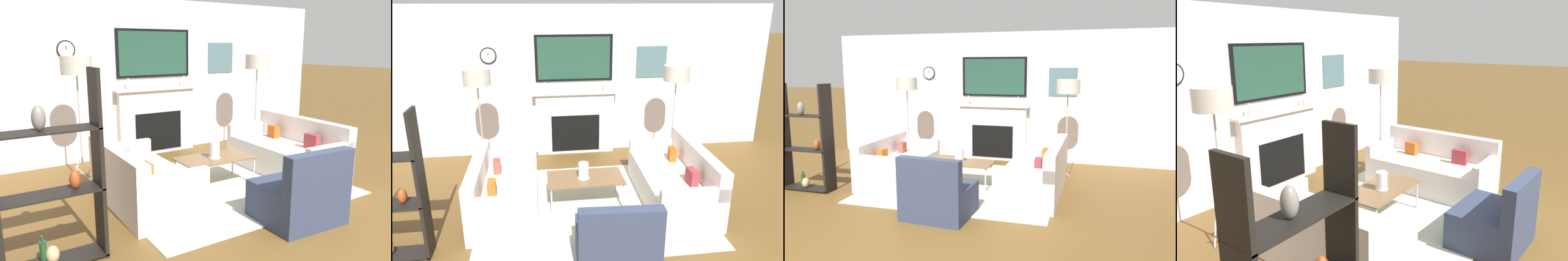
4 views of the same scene
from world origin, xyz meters
TOP-DOWN VIEW (x-y plane):
  - fireplace_wall at (0.00, 4.69)m, footprint 7.42×0.28m
  - area_rug at (0.00, 2.55)m, footprint 3.04×2.53m
  - couch_left at (-1.21, 2.55)m, footprint 0.86×1.61m
  - couch_right at (1.22, 2.55)m, footprint 0.91×1.88m
  - armchair at (0.09, 1.22)m, footprint 0.89×0.79m
  - coffee_table at (-0.07, 2.63)m, footprint 1.06×0.58m
  - hurricane_candle at (-0.09, 2.61)m, footprint 0.17×0.17m
  - floor_lamp_left at (-1.59, 3.75)m, footprint 0.42×0.42m
  - floor_lamp_right at (1.59, 3.75)m, footprint 0.42×0.42m

SIDE VIEW (x-z plane):
  - area_rug at x=0.00m, z-range 0.00..0.01m
  - couch_left at x=-1.21m, z-range -0.10..0.65m
  - armchair at x=0.09m, z-range -0.15..0.71m
  - couch_right at x=1.22m, z-range -0.12..0.70m
  - coffee_table at x=-0.07m, z-range 0.18..0.58m
  - hurricane_candle at x=-0.09m, z-range 0.39..0.62m
  - fireplace_wall at x=0.00m, z-range -0.11..2.59m
  - floor_lamp_right at x=1.59m, z-range 0.72..2.49m
  - floor_lamp_left at x=-1.59m, z-range 0.73..2.51m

